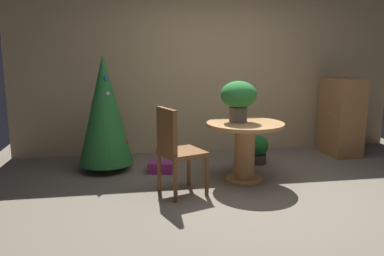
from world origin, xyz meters
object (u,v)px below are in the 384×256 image
holiday_tree (105,110)px  potted_plant (257,149)px  gift_box_purple (161,167)px  wooden_chair_left_near (176,147)px  wooden_cabinet (341,117)px  round_dining_table (245,143)px  flower_vase (239,97)px

holiday_tree → potted_plant: 2.15m
gift_box_purple → potted_plant: 1.38m
potted_plant → gift_box_purple: bearing=-173.4°
wooden_chair_left_near → potted_plant: wooden_chair_left_near is taller
holiday_tree → wooden_cabinet: bearing=4.3°
wooden_cabinet → wooden_chair_left_near: bearing=-154.0°
potted_plant → round_dining_table: bearing=-120.4°
gift_box_purple → wooden_cabinet: wooden_cabinet is taller
gift_box_purple → wooden_cabinet: (2.79, 0.46, 0.51)m
round_dining_table → potted_plant: size_ratio=2.27×
flower_vase → potted_plant: 1.12m
potted_plant → holiday_tree: bearing=178.8°
flower_vase → holiday_tree: 1.74m
wooden_chair_left_near → flower_vase: bearing=25.8°
round_dining_table → potted_plant: bearing=59.6°
flower_vase → wooden_cabinet: flower_vase is taller
round_dining_table → wooden_chair_left_near: wooden_chair_left_near is taller
wooden_chair_left_near → wooden_cabinet: bearing=26.0°
gift_box_purple → flower_vase: bearing=-27.7°
holiday_tree → gift_box_purple: size_ratio=4.01×
wooden_chair_left_near → holiday_tree: 1.35m
flower_vase → gift_box_purple: size_ratio=1.29×
wooden_cabinet → round_dining_table: bearing=-151.4°
wooden_cabinet → gift_box_purple: bearing=-170.6°
round_dining_table → gift_box_purple: 1.17m
flower_vase → potted_plant: bearing=52.9°
round_dining_table → wooden_cabinet: size_ratio=0.79×
round_dining_table → potted_plant: (0.41, 0.70, -0.26)m
round_dining_table → holiday_tree: holiday_tree is taller
holiday_tree → gift_box_purple: (0.70, -0.20, -0.73)m
holiday_tree → wooden_cabinet: size_ratio=1.30×
round_dining_table → wooden_chair_left_near: 0.93m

